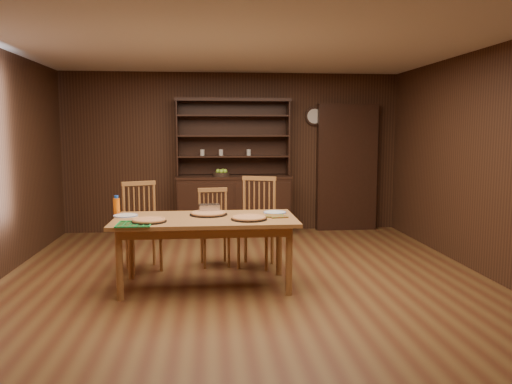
{
  "coord_description": "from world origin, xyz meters",
  "views": [
    {
      "loc": [
        -0.39,
        -5.25,
        1.66
      ],
      "look_at": [
        0.14,
        0.4,
        0.96
      ],
      "focal_mm": 35.0,
      "sensor_mm": 36.0,
      "label": 1
    }
  ],
  "objects": [
    {
      "name": "floor",
      "position": [
        0.0,
        0.0,
        0.0
      ],
      "size": [
        6.0,
        6.0,
        0.0
      ],
      "primitive_type": "plane",
      "color": "brown",
      "rests_on": "ground"
    },
    {
      "name": "room_shell",
      "position": [
        0.0,
        0.0,
        1.58
      ],
      "size": [
        6.0,
        6.0,
        6.0
      ],
      "color": "silver",
      "rests_on": "floor"
    },
    {
      "name": "china_hutch",
      "position": [
        -0.0,
        2.75,
        0.6
      ],
      "size": [
        1.84,
        0.52,
        2.17
      ],
      "color": "black",
      "rests_on": "floor"
    },
    {
      "name": "doorway",
      "position": [
        1.9,
        2.9,
        1.05
      ],
      "size": [
        1.0,
        0.18,
        2.1
      ],
      "primitive_type": "cube",
      "color": "black",
      "rests_on": "floor"
    },
    {
      "name": "wall_clock",
      "position": [
        1.35,
        2.96,
        1.9
      ],
      "size": [
        0.3,
        0.05,
        0.3
      ],
      "color": "black",
      "rests_on": "room_shell"
    },
    {
      "name": "dining_table",
      "position": [
        -0.44,
        -0.03,
        0.67
      ],
      "size": [
        1.91,
        0.95,
        0.75
      ],
      "color": "#A26C38",
      "rests_on": "floor"
    },
    {
      "name": "chair_left",
      "position": [
        -1.21,
        0.76,
        0.56
      ],
      "size": [
        0.55,
        0.54,
        1.05
      ],
      "rotation": [
        0.0,
        0.0,
        0.37
      ],
      "color": "#A86739",
      "rests_on": "floor"
    },
    {
      "name": "chair_center",
      "position": [
        -0.34,
        0.89,
        0.5
      ],
      "size": [
        0.44,
        0.42,
        0.95
      ],
      "rotation": [
        0.0,
        0.0,
        0.14
      ],
      "color": "#A86739",
      "rests_on": "floor"
    },
    {
      "name": "chair_right",
      "position": [
        0.19,
        0.79,
        0.58
      ],
      "size": [
        0.57,
        0.56,
        1.1
      ],
      "rotation": [
        0.0,
        0.0,
        -0.34
      ],
      "color": "#A86739",
      "rests_on": "floor"
    },
    {
      "name": "pizza_left",
      "position": [
        -1.0,
        -0.24,
        0.77
      ],
      "size": [
        0.35,
        0.35,
        0.04
      ],
      "color": "black",
      "rests_on": "dining_table"
    },
    {
      "name": "pizza_right",
      "position": [
        0.01,
        -0.2,
        0.77
      ],
      "size": [
        0.38,
        0.38,
        0.04
      ],
      "color": "black",
      "rests_on": "dining_table"
    },
    {
      "name": "pizza_center",
      "position": [
        -0.41,
        0.13,
        0.77
      ],
      "size": [
        0.41,
        0.41,
        0.04
      ],
      "color": "black",
      "rests_on": "dining_table"
    },
    {
      "name": "cooling_rack",
      "position": [
        -1.13,
        -0.36,
        0.76
      ],
      "size": [
        0.36,
        0.36,
        0.01
      ],
      "primitive_type": null,
      "rotation": [
        0.0,
        0.0,
        0.12
      ],
      "color": "#0B973E",
      "rests_on": "dining_table"
    },
    {
      "name": "plate_left",
      "position": [
        -1.29,
        0.13,
        0.76
      ],
      "size": [
        0.26,
        0.26,
        0.02
      ],
      "color": "white",
      "rests_on": "dining_table"
    },
    {
      "name": "plate_right",
      "position": [
        0.33,
        0.18,
        0.76
      ],
      "size": [
        0.25,
        0.25,
        0.02
      ],
      "color": "white",
      "rests_on": "dining_table"
    },
    {
      "name": "foil_dish",
      "position": [
        -0.4,
        0.3,
        0.8
      ],
      "size": [
        0.24,
        0.19,
        0.09
      ],
      "primitive_type": "cube",
      "rotation": [
        0.0,
        0.0,
        0.09
      ],
      "color": "silver",
      "rests_on": "dining_table"
    },
    {
      "name": "juice_bottle",
      "position": [
        -1.41,
        0.27,
        0.85
      ],
      "size": [
        0.07,
        0.07,
        0.21
      ],
      "color": "orange",
      "rests_on": "dining_table"
    },
    {
      "name": "pot_holder_a",
      "position": [
        0.33,
        -0.06,
        0.76
      ],
      "size": [
        0.21,
        0.21,
        0.01
      ],
      "primitive_type": "cube",
      "rotation": [
        0.0,
        0.0,
        0.18
      ],
      "color": "#A41612",
      "rests_on": "dining_table"
    },
    {
      "name": "pot_holder_b",
      "position": [
        0.28,
        -0.04,
        0.76
      ],
      "size": [
        0.24,
        0.24,
        0.01
      ],
      "primitive_type": "cube",
      "rotation": [
        0.0,
        0.0,
        -0.34
      ],
      "color": "#A41612",
      "rests_on": "dining_table"
    },
    {
      "name": "fruit_bowl",
      "position": [
        -0.2,
        2.69,
        0.98
      ],
      "size": [
        0.28,
        0.28,
        0.12
      ],
      "color": "black",
      "rests_on": "china_hutch"
    }
  ]
}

